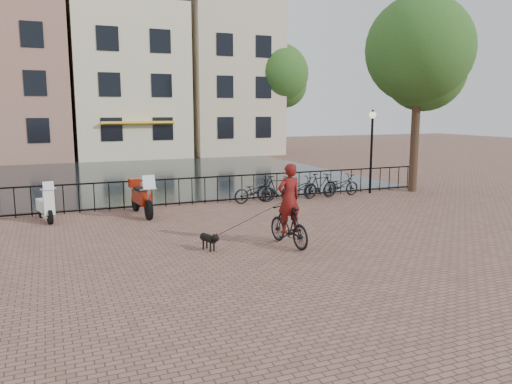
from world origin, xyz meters
name	(u,v)px	position (x,y,z in m)	size (l,w,h in m)	color
ground	(306,262)	(0.00, 0.00, 0.00)	(100.00, 100.00, 0.00)	brown
canal_water	(156,175)	(0.00, 17.30, 0.00)	(20.00, 20.00, 0.00)	black
railing	(205,190)	(0.00, 8.00, 0.50)	(20.00, 0.05, 1.02)	black
canal_house_left	(9,68)	(-7.50, 30.00, 6.40)	(7.50, 9.00, 12.80)	#946956
canal_house_mid	(126,78)	(0.50, 30.00, 5.90)	(8.00, 9.50, 11.80)	beige
canal_house_right	(225,71)	(8.50, 30.00, 6.65)	(7.00, 9.00, 13.30)	#C7B294
tree_near_right	(419,50)	(9.20, 7.30, 5.97)	(4.48, 4.48, 8.24)	black
tree_far_right	(279,74)	(12.00, 27.00, 6.35)	(4.76, 4.76, 8.76)	black
lamp_post	(372,137)	(7.20, 7.60, 2.38)	(0.30, 0.30, 3.45)	black
cyclist	(289,210)	(0.27, 1.44, 0.96)	(0.85, 1.89, 2.52)	black
dog	(209,241)	(-1.78, 1.85, 0.24)	(0.43, 0.75, 0.48)	black
motorcycle	(141,193)	(-2.59, 6.76, 0.75)	(0.71, 2.13, 1.49)	maroon
scooter	(44,200)	(-5.59, 7.08, 0.69)	(0.74, 1.54, 1.38)	silver
parked_bike_0	(255,191)	(1.80, 7.40, 0.45)	(0.60, 1.72, 0.90)	black
parked_bike_1	(278,188)	(2.75, 7.40, 0.50)	(0.47, 1.66, 1.00)	black
parked_bike_2	(299,188)	(3.70, 7.40, 0.45)	(0.60, 1.72, 0.90)	black
parked_bike_3	(320,186)	(4.65, 7.40, 0.50)	(0.47, 1.66, 1.00)	black
parked_bike_4	(340,185)	(5.60, 7.40, 0.45)	(0.60, 1.72, 0.90)	black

